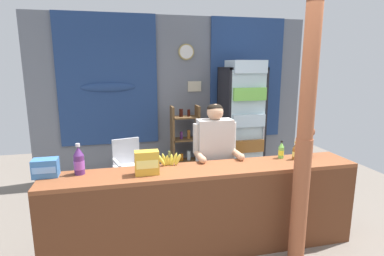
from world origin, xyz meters
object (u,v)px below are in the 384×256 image
Objects in this scene: drink_fridge at (242,117)px; snack_box_biscuit at (46,168)px; stall_counter at (209,205)px; bottle_shelf_rack at (185,142)px; soda_bottle_iced_tea at (295,152)px; soda_bottle_lime_soda at (281,151)px; soda_bottle_grape_soda at (79,161)px; snack_box_choco_powder at (147,163)px; banana_bunch at (169,160)px; shopkeeper at (215,152)px; soda_bottle_cola at (310,148)px; timber_post at (304,144)px; plastic_lawn_chair at (129,164)px.

drink_fridge is 8.96× the size of snack_box_biscuit.
stall_counter is 2.52× the size of bottle_shelf_rack.
soda_bottle_lime_soda is at bearing 148.09° from soda_bottle_iced_tea.
drink_fridge is 6.66× the size of soda_bottle_grape_soda.
snack_box_choco_powder is (-0.61, 0.06, 0.48)m from stall_counter.
bottle_shelf_rack is at bearing 73.26° from banana_bunch.
soda_bottle_lime_soda is at bearing -97.47° from drink_fridge.
soda_bottle_cola is at bearing -17.71° from shopkeeper.
timber_post is at bearing -98.66° from soda_bottle_lime_soda.
timber_post is 12.62× the size of soda_bottle_lime_soda.
timber_post reaches higher than plastic_lawn_chair.
snack_box_biscuit is at bearing -117.19° from plastic_lawn_chair.
soda_bottle_cola is (2.01, -1.58, 0.55)m from plastic_lawn_chair.
shopkeeper is at bearing 23.58° from banana_bunch.
bottle_shelf_rack is 2.14m from soda_bottle_lime_soda.
soda_bottle_lime_soda reaches higher than plastic_lawn_chair.
snack_box_choco_powder is (0.64, -0.16, -0.01)m from soda_bottle_grape_soda.
drink_fridge reaches higher than snack_box_choco_powder.
snack_box_biscuit is at bearing 179.55° from soda_bottle_grape_soda.
plastic_lawn_chair is 4.20× the size of soda_bottle_lime_soda.
timber_post is 3.00× the size of plastic_lawn_chair.
snack_box_choco_powder is 0.33m from banana_bunch.
plastic_lawn_chair is at bearing 112.86° from stall_counter.
soda_bottle_iced_tea is (0.21, 0.47, -0.22)m from timber_post.
soda_bottle_lime_soda is (-0.22, -1.71, -0.09)m from drink_fridge.
snack_box_choco_powder is at bearing -139.60° from banana_bunch.
soda_bottle_iced_tea is 1.66m from snack_box_choco_powder.
stall_counter is 1.36m from soda_bottle_grape_soda.
timber_post is at bearing -14.10° from soda_bottle_grape_soda.
bottle_shelf_rack is at bearing 84.21° from stall_counter.
stall_counter is 3.78× the size of plastic_lawn_chair.
timber_post is 12.60× the size of soda_bottle_iced_tea.
snack_box_choco_powder is at bearing -13.78° from soda_bottle_grape_soda.
timber_post is at bearing -12.43° from snack_box_biscuit.
soda_bottle_cola is at bearing 50.04° from timber_post.
bottle_shelf_rack is at bearing 53.85° from soda_bottle_grape_soda.
soda_bottle_lime_soda is at bearing 81.34° from timber_post.
timber_post is 2.28m from drink_fridge.
shopkeeper is at bearing -122.94° from drink_fridge.
drink_fridge reaches higher than bottle_shelf_rack.
timber_post is (0.83, -0.30, 0.67)m from stall_counter.
timber_post is at bearing -53.59° from shopkeeper.
soda_bottle_cola is (1.26, 0.20, 0.47)m from stall_counter.
banana_bunch is (-1.41, 0.11, -0.02)m from soda_bottle_iced_tea.
banana_bunch is at bearing 177.31° from soda_bottle_cola.
soda_bottle_cola is 1.13× the size of snack_box_biscuit.
snack_box_biscuit is at bearing 170.41° from snack_box_choco_powder.
soda_bottle_lime_soda is (0.70, -0.29, 0.05)m from shopkeeper.
snack_box_choco_powder is 1.02× the size of snack_box_biscuit.
stall_counter is 0.78m from snack_box_choco_powder.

